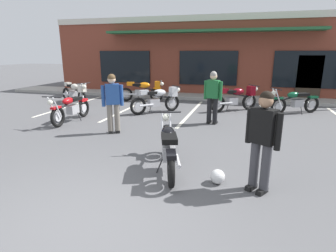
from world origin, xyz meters
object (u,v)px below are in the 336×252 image
at_px(helmet_on_pavement, 218,177).
at_px(motorcycle_blue_standard, 144,90).
at_px(motorcycle_red_sportbike, 71,108).
at_px(person_in_shorts_foreground, 113,100).
at_px(motorcycle_black_cruiser, 75,92).
at_px(motorcycle_cream_vintage, 237,97).
at_px(person_in_black_shirt, 263,136).
at_px(motorcycle_orange_scrambler, 158,99).
at_px(motorcycle_foreground_classic, 168,147).
at_px(person_by_back_row, 213,95).
at_px(motorcycle_silver_naked, 295,102).

bearing_deg(helmet_on_pavement, motorcycle_blue_standard, 119.54).
height_order(motorcycle_red_sportbike, person_in_shorts_foreground, person_in_shorts_foreground).
bearing_deg(motorcycle_black_cruiser, motorcycle_blue_standard, 26.13).
xyz_separation_m(motorcycle_black_cruiser, motorcycle_cream_vintage, (7.01, 0.34, 0.00)).
height_order(motorcycle_black_cruiser, person_in_black_shirt, person_in_black_shirt).
bearing_deg(motorcycle_orange_scrambler, motorcycle_foreground_classic, -69.99).
distance_m(motorcycle_foreground_classic, motorcycle_orange_scrambler, 5.25).
height_order(motorcycle_red_sportbike, motorcycle_orange_scrambler, same).
bearing_deg(motorcycle_black_cruiser, helmet_on_pavement, -41.14).
height_order(person_in_black_shirt, helmet_on_pavement, person_in_black_shirt).
bearing_deg(person_by_back_row, person_in_black_shirt, -72.91).
bearing_deg(person_in_black_shirt, person_in_shorts_foreground, 148.04).
distance_m(motorcycle_orange_scrambler, helmet_on_pavement, 5.99).
bearing_deg(motorcycle_black_cruiser, motorcycle_foreground_classic, -43.83).
distance_m(motorcycle_red_sportbike, motorcycle_silver_naked, 8.03).
xyz_separation_m(motorcycle_cream_vintage, person_by_back_row, (-0.66, -2.29, 0.42)).
xyz_separation_m(motorcycle_silver_naked, motorcycle_orange_scrambler, (-4.96, -1.20, 0.07)).
height_order(motorcycle_black_cruiser, motorcycle_silver_naked, same).
relative_size(motorcycle_foreground_classic, helmet_on_pavement, 7.82).
xyz_separation_m(motorcycle_black_cruiser, motorcycle_blue_standard, (2.75, 1.35, 0.00)).
bearing_deg(motorcycle_silver_naked, motorcycle_foreground_classic, -117.33).
distance_m(motorcycle_black_cruiser, motorcycle_blue_standard, 3.07).
distance_m(motorcycle_blue_standard, motorcycle_cream_vintage, 4.38).
height_order(person_by_back_row, helmet_on_pavement, person_by_back_row).
bearing_deg(person_by_back_row, motorcycle_blue_standard, 137.49).
distance_m(motorcycle_red_sportbike, person_in_black_shirt, 6.65).
distance_m(motorcycle_foreground_classic, motorcycle_cream_vintage, 6.16).
height_order(motorcycle_red_sportbike, motorcycle_black_cruiser, same).
distance_m(person_in_shorts_foreground, person_by_back_row, 3.13).
xyz_separation_m(motorcycle_orange_scrambler, motorcycle_cream_vintage, (2.84, 1.15, 0.00)).
distance_m(motorcycle_orange_scrambler, person_by_back_row, 2.49).
relative_size(motorcycle_foreground_classic, motorcycle_red_sportbike, 0.96).
height_order(motorcycle_black_cruiser, motorcycle_orange_scrambler, same).
bearing_deg(motorcycle_orange_scrambler, motorcycle_cream_vintage, 21.97).
distance_m(motorcycle_blue_standard, person_in_shorts_foreground, 5.24).
height_order(motorcycle_silver_naked, helmet_on_pavement, motorcycle_silver_naked).
height_order(motorcycle_cream_vintage, helmet_on_pavement, motorcycle_cream_vintage).
relative_size(person_in_black_shirt, person_in_shorts_foreground, 1.00).
xyz_separation_m(motorcycle_foreground_classic, person_in_shorts_foreground, (-2.17, 1.96, 0.49)).
bearing_deg(motorcycle_orange_scrambler, person_by_back_row, -27.73).
bearing_deg(person_in_black_shirt, helmet_on_pavement, 173.52).
height_order(motorcycle_foreground_classic, person_in_shorts_foreground, person_in_shorts_foreground).
distance_m(motorcycle_blue_standard, person_by_back_row, 4.90).
height_order(motorcycle_foreground_classic, motorcycle_cream_vintage, same).
relative_size(motorcycle_silver_naked, motorcycle_orange_scrambler, 1.14).
height_order(motorcycle_silver_naked, person_by_back_row, person_by_back_row).
xyz_separation_m(motorcycle_foreground_classic, person_by_back_row, (0.38, 3.79, 0.49)).
bearing_deg(person_in_black_shirt, motorcycle_cream_vintage, 95.56).
relative_size(motorcycle_orange_scrambler, person_in_black_shirt, 0.99).
distance_m(motorcycle_cream_vintage, person_in_shorts_foreground, 5.23).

